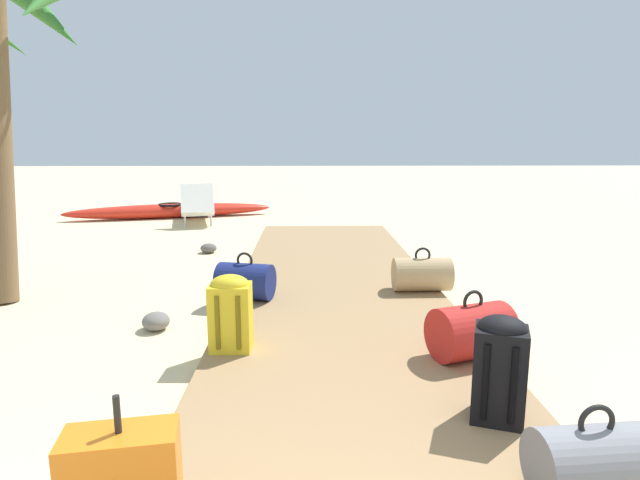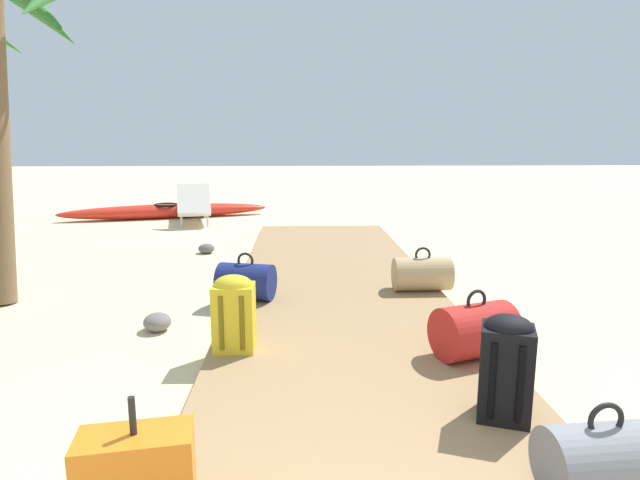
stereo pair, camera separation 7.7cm
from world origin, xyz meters
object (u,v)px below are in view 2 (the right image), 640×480
Objects in this scene: backpack_yellow at (234,311)px; duffel_bag_navy at (246,281)px; duffel_bag_red at (475,330)px; lounge_chair at (193,207)px; duffel_bag_grey at (602,459)px; backpack_black at (506,365)px; kayak at (166,211)px; duffel_bag_tan at (422,274)px.

duffel_bag_navy is at bearing 91.93° from backpack_yellow.
backpack_yellow is at bearing -88.07° from duffel_bag_navy.
duffel_bag_red reaches higher than duffel_bag_navy.
duffel_bag_grey is at bearing -67.50° from lounge_chair.
duffel_bag_red is at bearing 92.47° from duffel_bag_grey.
duffel_bag_navy is 1.05× the size of backpack_yellow.
kayak is (-3.93, 8.32, -0.24)m from backpack_black.
duffel_bag_grey is at bearing -65.33° from kayak.
kayak is at bearing 110.71° from duffel_bag_navy.
lounge_chair is (-3.38, 8.15, 0.09)m from duffel_bag_grey.
lounge_chair reaches higher than backpack_yellow.
backpack_yellow is at bearing 147.43° from backpack_black.
duffel_bag_grey is 0.88× the size of duffel_bag_navy.
duffel_bag_grey reaches higher than kayak.
backpack_black reaches higher than kayak.
duffel_bag_navy reaches higher than duffel_bag_grey.
duffel_bag_grey is at bearing -89.12° from duffel_bag_tan.
duffel_bag_red is 0.86m from backpack_black.
kayak is (-2.33, 7.30, -0.23)m from backpack_yellow.
duffel_bag_tan is 0.14× the size of kayak.
kayak is at bearing 124.96° from duffel_bag_tan.
duffel_bag_navy is 1.00× the size of backpack_black.
backpack_black is 9.21m from kayak.
kayak is at bearing 114.67° from duffel_bag_grey.
duffel_bag_grey is 0.32× the size of lounge_chair.
kayak is (-2.29, 6.05, -0.11)m from duffel_bag_navy.
duffel_bag_red reaches higher than duffel_bag_grey.
duffel_bag_navy is at bearing -73.53° from lounge_chair.
backpack_black reaches higher than duffel_bag_navy.
backpack_black is (-0.12, -0.84, 0.12)m from duffel_bag_red.
kayak is at bearing 118.42° from duffel_bag_red.
backpack_black is at bearing -97.90° from duffel_bag_red.
lounge_chair reaches higher than duffel_bag_red.
duffel_bag_grey is 0.92× the size of backpack_yellow.
duffel_bag_navy is (-1.76, 1.43, -0.01)m from duffel_bag_red.
kayak is (-4.11, 8.95, -0.09)m from duffel_bag_grey.
duffel_bag_tan is (0.13, 2.51, -0.14)m from backpack_black.
lounge_chair is at bearing -47.41° from kayak.
lounge_chair reaches higher than backpack_black.
duffel_bag_red is 1.13× the size of backpack_yellow.
lounge_chair is at bearing 113.02° from backpack_black.
duffel_bag_red is 1.73m from backpack_yellow.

